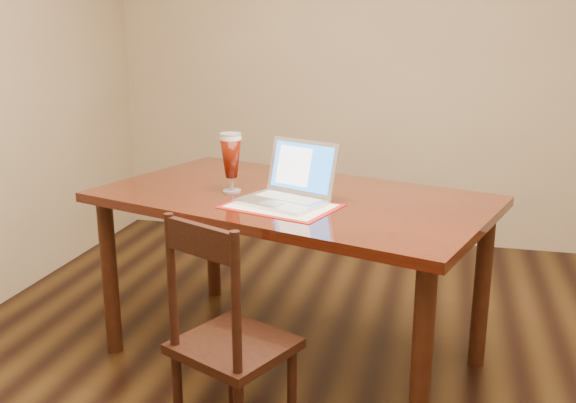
# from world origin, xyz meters

# --- Properties ---
(dining_table) EXTENTS (2.01, 1.49, 1.12)m
(dining_table) POSITION_xyz_m (-0.43, 0.54, 0.74)
(dining_table) COLOR #4B150A
(dining_table) RESTS_ON ground
(dining_chair) EXTENTS (0.53, 0.52, 0.95)m
(dining_chair) POSITION_xyz_m (-0.49, -0.19, 0.44)
(dining_chair) COLOR black
(dining_chair) RESTS_ON ground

